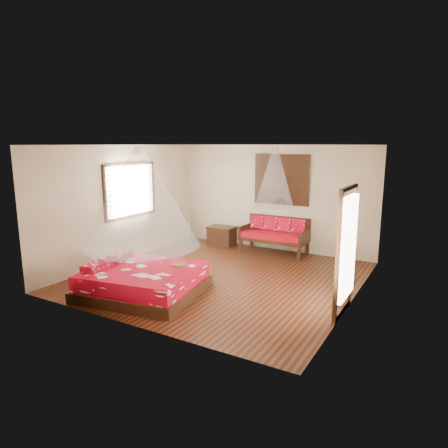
{
  "coord_description": "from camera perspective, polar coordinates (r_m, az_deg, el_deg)",
  "views": [
    {
      "loc": [
        4.17,
        -7.1,
        2.82
      ],
      "look_at": [
        0.02,
        0.08,
        1.15
      ],
      "focal_mm": 32.0,
      "sensor_mm": 36.0,
      "label": 1
    }
  ],
  "objects": [
    {
      "name": "room",
      "position": [
        8.36,
        -0.37,
        1.6
      ],
      "size": [
        5.54,
        5.54,
        2.84
      ],
      "color": "black",
      "rests_on": "ground"
    },
    {
      "name": "bed",
      "position": [
        7.85,
        -11.55,
        -7.96
      ],
      "size": [
        2.37,
        2.21,
        0.64
      ],
      "rotation": [
        0.0,
        0.0,
        0.17
      ],
      "color": "black",
      "rests_on": "floor"
    },
    {
      "name": "daybed",
      "position": [
        10.52,
        7.32,
        -1.35
      ],
      "size": [
        1.73,
        0.77,
        0.94
      ],
      "color": "black",
      "rests_on": "floor"
    },
    {
      "name": "storage_chest",
      "position": [
        11.36,
        -0.33,
        -1.63
      ],
      "size": [
        0.76,
        0.57,
        0.52
      ],
      "rotation": [
        0.0,
        0.0,
        0.03
      ],
      "color": "black",
      "rests_on": "floor"
    },
    {
      "name": "shutter_panel",
      "position": [
        10.62,
        8.22,
        6.29
      ],
      "size": [
        1.52,
        0.06,
        1.32
      ],
      "color": "black",
      "rests_on": "wall_back"
    },
    {
      "name": "window_left",
      "position": [
        10.1,
        -13.21,
        4.71
      ],
      "size": [
        0.1,
        1.74,
        1.34
      ],
      "color": "black",
      "rests_on": "wall_left"
    },
    {
      "name": "glazed_door",
      "position": [
        6.89,
        16.88,
        -3.85
      ],
      "size": [
        0.08,
        1.02,
        2.16
      ],
      "color": "black",
      "rests_on": "floor"
    },
    {
      "name": "wine_tray",
      "position": [
        7.83,
        -6.44,
        -5.43
      ],
      "size": [
        0.3,
        0.3,
        0.24
      ],
      "rotation": [
        0.0,
        0.0,
        -0.03
      ],
      "color": "brown",
      "rests_on": "bed"
    },
    {
      "name": "mosquito_net_main",
      "position": [
        7.47,
        -11.91,
        3.67
      ],
      "size": [
        2.17,
        2.17,
        1.8
      ],
      "primitive_type": "cone",
      "color": "white",
      "rests_on": "ceiling"
    },
    {
      "name": "mosquito_net_daybed",
      "position": [
        10.18,
        7.25,
        6.67
      ],
      "size": [
        1.0,
        1.0,
        1.5
      ],
      "primitive_type": "cone",
      "color": "white",
      "rests_on": "ceiling"
    }
  ]
}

